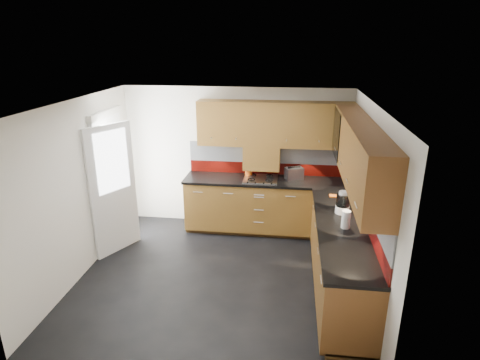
# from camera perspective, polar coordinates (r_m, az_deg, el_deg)

# --- Properties ---
(room) EXTENTS (4.00, 3.80, 2.64)m
(room) POSITION_cam_1_polar(r_m,az_deg,el_deg) (5.10, -3.33, 0.75)
(room) COLOR black
(base_cabinets) EXTENTS (2.70, 3.20, 0.95)m
(base_cabinets) POSITION_cam_1_polar(r_m,az_deg,el_deg) (6.09, 8.12, -7.02)
(base_cabinets) COLOR brown
(base_cabinets) RESTS_ON room
(countertop) EXTENTS (2.72, 3.22, 0.04)m
(countertop) POSITION_cam_1_polar(r_m,az_deg,el_deg) (5.88, 8.22, -2.86)
(countertop) COLOR black
(countertop) RESTS_ON base_cabinets
(backsplash) EXTENTS (2.70, 3.20, 0.54)m
(backsplash) POSITION_cam_1_polar(r_m,az_deg,el_deg) (6.00, 10.46, 0.43)
(backsplash) COLOR maroon
(backsplash) RESTS_ON countertop
(upper_cabinets) EXTENTS (2.50, 3.20, 0.72)m
(upper_cabinets) POSITION_cam_1_polar(r_m,az_deg,el_deg) (5.68, 10.44, 5.97)
(upper_cabinets) COLOR brown
(upper_cabinets) RESTS_ON room
(extractor_hood) EXTENTS (0.60, 0.33, 0.40)m
(extractor_hood) POSITION_cam_1_polar(r_m,az_deg,el_deg) (6.66, 3.11, 3.27)
(extractor_hood) COLOR brown
(extractor_hood) RESTS_ON room
(glass_cabinet) EXTENTS (0.32, 0.80, 0.66)m
(glass_cabinet) POSITION_cam_1_polar(r_m,az_deg,el_deg) (6.00, 14.94, 6.60)
(glass_cabinet) COLOR black
(glass_cabinet) RESTS_ON room
(back_door) EXTENTS (0.42, 1.19, 2.04)m
(back_door) POSITION_cam_1_polar(r_m,az_deg,el_deg) (6.47, -17.70, -0.45)
(back_door) COLOR white
(back_door) RESTS_ON room
(gas_hob) EXTENTS (0.55, 0.49, 0.04)m
(gas_hob) POSITION_cam_1_polar(r_m,az_deg,el_deg) (6.60, 2.95, 0.16)
(gas_hob) COLOR silver
(gas_hob) RESTS_ON countertop
(utensil_pot) EXTENTS (0.12, 0.12, 0.41)m
(utensil_pot) POSITION_cam_1_polar(r_m,az_deg,el_deg) (6.73, 1.24, 1.29)
(utensil_pot) COLOR orange
(utensil_pot) RESTS_ON countertop
(toaster) EXTENTS (0.33, 0.27, 0.21)m
(toaster) POSITION_cam_1_polar(r_m,az_deg,el_deg) (6.65, 7.68, 0.93)
(toaster) COLOR silver
(toaster) RESTS_ON countertop
(food_processor) EXTENTS (0.18, 0.18, 0.30)m
(food_processor) POSITION_cam_1_polar(r_m,az_deg,el_deg) (5.47, 14.39, -3.22)
(food_processor) COLOR white
(food_processor) RESTS_ON countertop
(paper_towel) EXTENTS (0.13, 0.13, 0.22)m
(paper_towel) POSITION_cam_1_polar(r_m,az_deg,el_deg) (5.07, 14.82, -5.45)
(paper_towel) COLOR white
(paper_towel) RESTS_ON countertop
(orange_cloth) EXTENTS (0.13, 0.11, 0.01)m
(orange_cloth) POSITION_cam_1_polar(r_m,az_deg,el_deg) (6.06, 13.17, -2.22)
(orange_cloth) COLOR orange
(orange_cloth) RESTS_ON countertop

